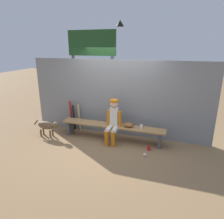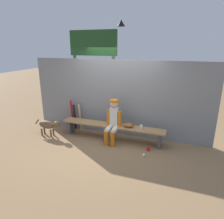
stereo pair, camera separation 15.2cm
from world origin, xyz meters
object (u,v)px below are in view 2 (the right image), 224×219
object	(u,v)px
bat_wood_natural	(80,117)
bat_aluminum_black	(75,117)
dog	(48,125)
baseball_glove	(128,125)
bat_aluminum_red	(72,114)
scoreboard	(95,56)
dugout_bench	(112,128)
player_seated	(113,120)
cup_on_ground	(148,149)
baseball	(144,155)
cup_on_bench	(141,127)

from	to	relation	value
bat_wood_natural	bat_aluminum_black	world-z (taller)	bat_wood_natural
bat_aluminum_black	dog	size ratio (longest dim) A/B	0.97
baseball_glove	bat_aluminum_red	distance (m)	1.97
bat_aluminum_red	dog	distance (m)	0.83
dog	bat_wood_natural	bearing A→B (deg)	48.66
baseball_glove	scoreboard	size ratio (longest dim) A/B	0.09
bat_aluminum_red	dugout_bench	bearing A→B (deg)	-13.12
player_seated	cup_on_ground	xyz separation A→B (m)	(1.02, -0.19, -0.58)
baseball	cup_on_bench	distance (m)	0.80
dugout_bench	bat_aluminum_black	world-z (taller)	bat_aluminum_black
player_seated	bat_aluminum_red	world-z (taller)	player_seated
bat_wood_natural	scoreboard	xyz separation A→B (m)	(0.19, 0.83, 1.81)
scoreboard	baseball	bearing A→B (deg)	-41.35
dugout_bench	cup_on_bench	xyz separation A→B (m)	(0.82, -0.01, 0.14)
cup_on_ground	dog	xyz separation A→B (m)	(-2.92, -0.09, 0.28)
bat_aluminum_black	scoreboard	distance (m)	2.06
player_seated	bat_aluminum_black	world-z (taller)	player_seated
baseball_glove	bat_aluminum_red	bearing A→B (deg)	169.98
player_seated	bat_wood_natural	bearing A→B (deg)	160.24
bat_aluminum_red	scoreboard	bearing A→B (deg)	60.66
player_seated	cup_on_bench	size ratio (longest dim) A/B	10.70
scoreboard	cup_on_bench	bearing A→B (deg)	-33.01
dog	cup_on_bench	bearing A→B (deg)	8.24
dugout_bench	dog	world-z (taller)	dog
bat_aluminum_red	cup_on_bench	size ratio (longest dim) A/B	8.54
bat_aluminum_black	scoreboard	xyz separation A→B (m)	(0.34, 0.89, 1.82)
bat_wood_natural	cup_on_ground	world-z (taller)	bat_wood_natural
bat_wood_natural	cup_on_bench	xyz separation A→B (m)	(2.01, -0.35, 0.08)
bat_aluminum_red	dog	world-z (taller)	bat_aluminum_red
cup_on_bench	dog	size ratio (longest dim) A/B	0.13
dog	bat_aluminum_red	bearing A→B (deg)	63.67
dugout_bench	bat_wood_natural	distance (m)	1.24
bat_aluminum_black	bat_aluminum_red	xyz separation A→B (m)	(-0.12, 0.05, 0.06)
bat_aluminum_black	baseball	distance (m)	2.58
dugout_bench	dog	bearing A→B (deg)	-167.95
dugout_bench	dog	xyz separation A→B (m)	(-1.84, -0.39, -0.02)
cup_on_ground	baseball	bearing A→B (deg)	-98.75
cup_on_ground	baseball_glove	bearing A→B (deg)	153.93
bat_aluminum_red	baseball	bearing A→B (deg)	-20.98
cup_on_bench	cup_on_ground	bearing A→B (deg)	-47.84
player_seated	dugout_bench	bearing A→B (deg)	120.10
dugout_bench	baseball	distance (m)	1.25
bat_wood_natural	bat_aluminum_red	size ratio (longest dim) A/B	0.89
bat_aluminum_black	scoreboard	world-z (taller)	scoreboard
baseball	dog	xyz separation A→B (m)	(-2.87, 0.23, 0.30)
baseball_glove	bat_wood_natural	xyz separation A→B (m)	(-1.66, 0.34, -0.09)
bat_aluminum_black	baseball	bearing A→B (deg)	-20.88
player_seated	baseball	size ratio (longest dim) A/B	15.90
dugout_bench	cup_on_bench	world-z (taller)	cup_on_bench
baseball_glove	player_seated	bearing A→B (deg)	-165.14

